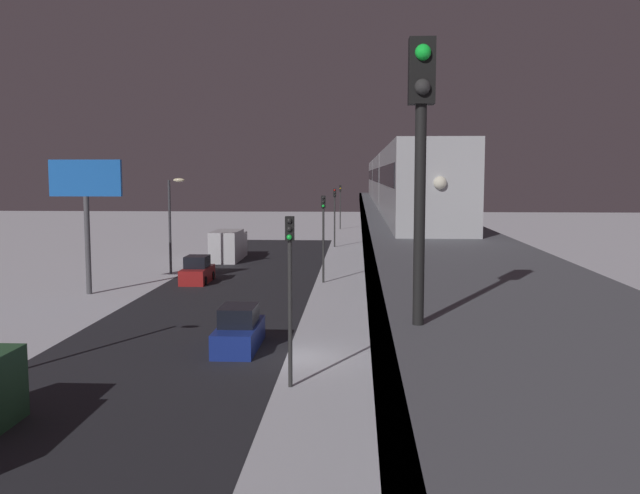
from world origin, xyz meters
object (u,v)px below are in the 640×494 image
at_px(sedan_red, 197,272).
at_px(traffic_light_near, 290,276).
at_px(sedan_blue, 239,331).
at_px(traffic_light_distant, 340,200).
at_px(traffic_light_mid, 323,226).
at_px(rail_signal, 421,132).
at_px(commercial_billboard, 86,191).
at_px(box_truck, 229,246).
at_px(subway_train, 395,180).
at_px(traffic_light_far, 335,209).

height_order(sedan_red, traffic_light_near, traffic_light_near).
height_order(sedan_blue, traffic_light_distant, traffic_light_distant).
height_order(sedan_blue, traffic_light_near, traffic_light_near).
distance_m(traffic_light_near, traffic_light_mid, 25.48).
relative_size(rail_signal, traffic_light_mid, 0.62).
distance_m(traffic_light_distant, commercial_billboard, 58.83).
bearing_deg(commercial_billboard, box_truck, -107.09).
relative_size(traffic_light_distant, commercial_billboard, 0.72).
xyz_separation_m(rail_signal, traffic_light_mid, (3.34, -40.99, -4.31)).
relative_size(subway_train, rail_signal, 13.87).
bearing_deg(traffic_light_far, subway_train, 101.61).
relative_size(rail_signal, sedan_blue, 0.86).
distance_m(subway_train, traffic_light_distant, 51.18).
bearing_deg(traffic_light_mid, subway_train, -178.37).
bearing_deg(rail_signal, box_truck, -76.69).
xyz_separation_m(sedan_red, box_truck, (0.20, -13.70, 0.56)).
distance_m(rail_signal, commercial_billboard, 39.91).
height_order(rail_signal, traffic_light_near, rail_signal).
bearing_deg(commercial_billboard, traffic_light_near, 127.94).
relative_size(sedan_red, commercial_billboard, 0.48).
height_order(sedan_red, traffic_light_distant, traffic_light_distant).
height_order(rail_signal, traffic_light_distant, rail_signal).
distance_m(sedan_blue, box_truck, 33.74).
height_order(sedan_blue, box_truck, box_truck).
bearing_deg(sedan_blue, traffic_light_distant, 87.65).
xyz_separation_m(rail_signal, traffic_light_near, (3.34, -15.52, -4.31)).
xyz_separation_m(traffic_light_mid, commercial_billboard, (15.36, 5.77, 2.63)).
distance_m(sedan_red, traffic_light_near, 26.95).
height_order(traffic_light_near, traffic_light_far, same).
bearing_deg(traffic_light_far, rail_signal, 92.88).
relative_size(sedan_red, traffic_light_mid, 0.67).
bearing_deg(box_truck, traffic_light_distant, -104.15).
bearing_deg(traffic_light_distant, rail_signal, 92.08).
bearing_deg(subway_train, traffic_light_far, -78.39).
bearing_deg(traffic_light_near, traffic_light_distant, -90.00).
relative_size(subway_train, traffic_light_far, 8.67).
xyz_separation_m(subway_train, sedan_red, (14.50, 0.56, -6.78)).
relative_size(box_truck, commercial_billboard, 0.83).
bearing_deg(box_truck, commercial_billboard, 72.91).
bearing_deg(traffic_light_mid, traffic_light_distant, -90.00).
relative_size(sedan_red, box_truck, 0.58).
relative_size(traffic_light_far, traffic_light_distant, 1.00).
xyz_separation_m(sedan_red, traffic_light_distant, (-9.30, -51.36, 3.41)).
height_order(box_truck, commercial_billboard, commercial_billboard).
distance_m(rail_signal, box_truck, 56.23).
xyz_separation_m(sedan_red, traffic_light_mid, (-9.30, -0.41, 3.41)).
bearing_deg(rail_signal, commercial_billboard, -62.03).
xyz_separation_m(traffic_light_near, traffic_light_mid, (0.00, -25.48, 0.00)).
distance_m(traffic_light_mid, commercial_billboard, 16.62).
relative_size(subway_train, sedan_blue, 11.96).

